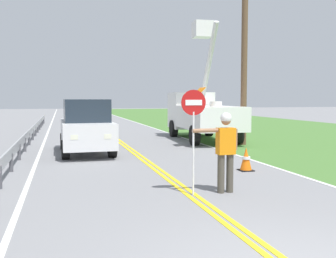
{
  "coord_description": "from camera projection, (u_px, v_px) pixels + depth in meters",
  "views": [
    {
      "loc": [
        -2.75,
        -4.06,
        2.15
      ],
      "look_at": [
        0.4,
        7.8,
        1.2
      ],
      "focal_mm": 42.88,
      "sensor_mm": 36.0,
      "label": 1
    }
  ],
  "objects": [
    {
      "name": "grass_verge_right",
      "position": [
        282.0,
        130.0,
        27.02
      ],
      "size": [
        16.0,
        110.0,
        0.01
      ],
      "primitive_type": "cube",
      "color": "#477533",
      "rests_on": "ground"
    },
    {
      "name": "centerline_yellow_left",
      "position": [
        108.0,
        134.0,
        24.03
      ],
      "size": [
        0.11,
        110.0,
        0.01
      ],
      "primitive_type": "cube",
      "color": "yellow",
      "rests_on": "ground"
    },
    {
      "name": "centerline_yellow_right",
      "position": [
        111.0,
        134.0,
        24.07
      ],
      "size": [
        0.11,
        110.0,
        0.01
      ],
      "primitive_type": "cube",
      "color": "yellow",
      "rests_on": "ground"
    },
    {
      "name": "edge_line_right",
      "position": [
        167.0,
        133.0,
        24.97
      ],
      "size": [
        0.12,
        110.0,
        0.01
      ],
      "primitive_type": "cube",
      "color": "silver",
      "rests_on": "ground"
    },
    {
      "name": "edge_line_left",
      "position": [
        47.0,
        135.0,
        23.13
      ],
      "size": [
        0.12,
        110.0,
        0.01
      ],
      "primitive_type": "cube",
      "color": "silver",
      "rests_on": "ground"
    },
    {
      "name": "flagger_worker",
      "position": [
        225.0,
        147.0,
        9.05
      ],
      "size": [
        1.09,
        0.25,
        1.83
      ],
      "color": "#474238",
      "rests_on": "ground"
    },
    {
      "name": "stop_sign_paddle",
      "position": [
        193.0,
        118.0,
        8.77
      ],
      "size": [
        0.56,
        0.04,
        2.33
      ],
      "color": "silver",
      "rests_on": "ground"
    },
    {
      "name": "utility_bucket_truck",
      "position": [
        201.0,
        112.0,
        20.74
      ],
      "size": [
        2.95,
        6.91,
        6.0
      ],
      "color": "white",
      "rests_on": "ground"
    },
    {
      "name": "oncoming_suv_nearest",
      "position": [
        86.0,
        126.0,
        15.6
      ],
      "size": [
        1.97,
        4.63,
        2.1
      ],
      "color": "silver",
      "rests_on": "ground"
    },
    {
      "name": "utility_pole_near",
      "position": [
        244.0,
        46.0,
        18.17
      ],
      "size": [
        1.8,
        0.28,
        8.64
      ],
      "color": "brown",
      "rests_on": "ground"
    },
    {
      "name": "traffic_cone_lead",
      "position": [
        246.0,
        159.0,
        11.85
      ],
      "size": [
        0.4,
        0.4,
        0.7
      ],
      "color": "orange",
      "rests_on": "ground"
    },
    {
      "name": "guardrail_left_shoulder",
      "position": [
        31.0,
        132.0,
        19.37
      ],
      "size": [
        0.1,
        32.0,
        0.71
      ],
      "color": "#9EA0A3",
      "rests_on": "ground"
    }
  ]
}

